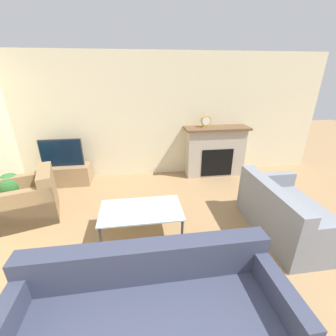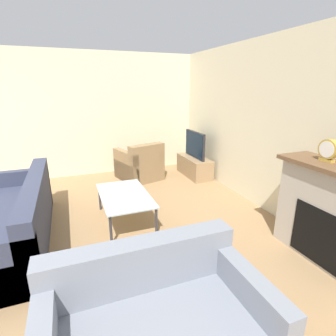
{
  "view_description": "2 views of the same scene",
  "coord_description": "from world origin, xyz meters",
  "views": [
    {
      "loc": [
        -0.14,
        -0.41,
        2.28
      ],
      "look_at": [
        0.32,
        2.81,
        0.89
      ],
      "focal_mm": 24.0,
      "sensor_mm": 36.0,
      "label": 1
    },
    {
      "loc": [
        3.41,
        1.7,
        1.95
      ],
      "look_at": [
        0.1,
        2.97,
        0.85
      ],
      "focal_mm": 28.0,
      "sensor_mm": 36.0,
      "label": 2
    }
  ],
  "objects": [
    {
      "name": "tv_stand",
      "position": [
        -1.72,
        4.32,
        0.22
      ],
      "size": [
        1.04,
        0.43,
        0.43
      ],
      "color": "#997A56",
      "rests_on": "ground_plane"
    },
    {
      "name": "armchair_by_window",
      "position": [
        -1.96,
        3.1,
        0.3
      ],
      "size": [
        1.05,
        1.0,
        0.82
      ],
      "rotation": [
        0.0,
        0.0,
        -1.28
      ],
      "color": "#8C704C",
      "rests_on": "ground_plane"
    },
    {
      "name": "coffee_table",
      "position": [
        -0.14,
        2.38,
        0.41
      ],
      "size": [
        1.19,
        0.69,
        0.44
      ],
      "color": "#333338",
      "rests_on": "ground_plane"
    },
    {
      "name": "mantel_clock",
      "position": [
        1.4,
        4.39,
        1.28
      ],
      "size": [
        0.22,
        0.07,
        0.25
      ],
      "color": "#B79338",
      "rests_on": "fireplace"
    },
    {
      "name": "couch_loveseat",
      "position": [
        2.04,
        2.13,
        0.29
      ],
      "size": [
        0.97,
        1.54,
        0.82
      ],
      "rotation": [
        0.0,
        0.0,
        1.57
      ],
      "color": "gray",
      "rests_on": "ground_plane"
    },
    {
      "name": "wall_left",
      "position": [
        -2.73,
        2.31,
        1.35
      ],
      "size": [
        0.06,
        7.61,
        2.7
      ],
      "color": "beige",
      "rests_on": "ground_plane"
    },
    {
      "name": "tv",
      "position": [
        -1.72,
        4.32,
        0.72
      ],
      "size": [
        0.85,
        0.06,
        0.58
      ],
      "color": "#232328",
      "rests_on": "tv_stand"
    },
    {
      "name": "couch_sectional",
      "position": [
        -0.11,
        0.91,
        0.29
      ],
      "size": [
        2.35,
        0.93,
        0.82
      ],
      "color": "#33384C",
      "rests_on": "ground_plane"
    },
    {
      "name": "potted_plant",
      "position": [
        -2.35,
        3.39,
        0.45
      ],
      "size": [
        0.4,
        0.4,
        0.7
      ],
      "color": "#47474C",
      "rests_on": "ground_plane"
    },
    {
      "name": "wall_back",
      "position": [
        0.0,
        4.64,
        1.35
      ],
      "size": [
        8.4,
        0.06,
        2.7
      ],
      "color": "beige",
      "rests_on": "ground_plane"
    }
  ]
}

